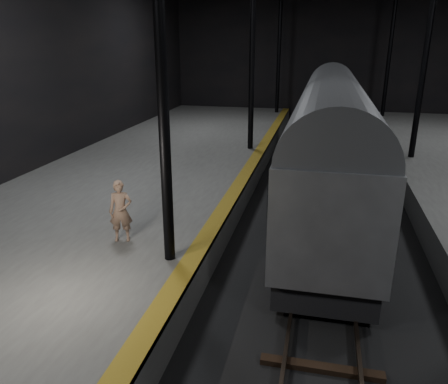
% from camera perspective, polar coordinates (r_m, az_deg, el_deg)
% --- Properties ---
extents(ground, '(44.00, 44.00, 0.00)m').
position_cam_1_polar(ground, '(14.56, 12.96, -6.26)').
color(ground, black).
rests_on(ground, ground).
extents(platform_left, '(9.00, 43.80, 1.00)m').
position_cam_1_polar(platform_left, '(16.05, -14.69, -2.03)').
color(platform_left, '#4B4B49').
rests_on(platform_left, ground).
extents(tactile_strip, '(0.50, 43.80, 0.01)m').
position_cam_1_polar(tactile_strip, '(14.46, 0.30, -1.59)').
color(tactile_strip, '#7F6317').
rests_on(tactile_strip, platform_left).
extents(track, '(2.40, 43.00, 0.24)m').
position_cam_1_polar(track, '(14.53, 12.98, -6.02)').
color(track, '#3F3328').
rests_on(track, ground).
extents(train, '(2.72, 18.15, 4.85)m').
position_cam_1_polar(train, '(17.87, 13.75, 7.59)').
color(train, '#929499').
rests_on(train, ground).
extents(woman, '(0.71, 0.57, 1.69)m').
position_cam_1_polar(woman, '(11.93, -13.34, -2.44)').
color(woman, '#96725C').
rests_on(woman, platform_left).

